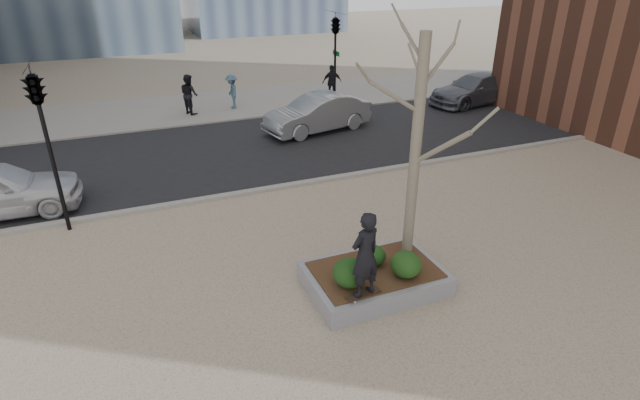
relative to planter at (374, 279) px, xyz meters
name	(u,v)px	position (x,y,z in m)	size (l,w,h in m)	color
ground	(334,297)	(-1.00, 0.00, -0.23)	(120.00, 120.00, 0.00)	tan
street	(229,151)	(-1.00, 10.00, -0.21)	(60.00, 8.00, 0.02)	black
far_sidewalk	(198,107)	(-1.00, 17.00, -0.21)	(60.00, 6.00, 0.02)	gray
planter	(374,279)	(0.00, 0.00, 0.00)	(3.00, 2.00, 0.45)	gray
planter_mulch	(375,270)	(0.00, 0.00, 0.25)	(2.70, 1.70, 0.04)	#382314
sycamore_tree	(419,117)	(1.00, 0.30, 3.56)	(2.80, 2.80, 6.60)	gray
shrub_left	(350,273)	(-0.79, -0.34, 0.57)	(0.73, 0.73, 0.62)	#143310
shrub_middle	(374,255)	(0.07, 0.19, 0.49)	(0.53, 0.53, 0.45)	#1A3B12
shrub_right	(406,264)	(0.49, -0.48, 0.55)	(0.68, 0.68, 0.57)	#143D13
skateboard	(363,295)	(-0.68, -0.76, 0.26)	(0.78, 0.20, 0.07)	black
skateboarder	(365,255)	(-0.68, -0.76, 1.24)	(0.68, 0.45, 1.87)	black
car_silver	(318,113)	(3.13, 11.06, 0.57)	(1.64, 4.69, 1.55)	gray
car_third	(475,89)	(12.28, 12.24, 0.53)	(2.06, 5.06, 1.47)	#4E5059
pedestrian_a	(189,94)	(-1.48, 15.88, 0.73)	(0.91, 0.71, 1.87)	black
pedestrian_b	(232,92)	(0.61, 16.07, 0.63)	(1.07, 0.61, 1.65)	#405E73
pedestrian_c	(332,82)	(5.92, 15.91, 0.68)	(1.03, 0.43, 1.76)	black
traffic_light_near	(51,153)	(-6.50, 5.60, 2.02)	(0.60, 2.48, 4.50)	black
traffic_light_far	(335,61)	(5.50, 14.60, 2.02)	(0.60, 2.48, 4.50)	black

